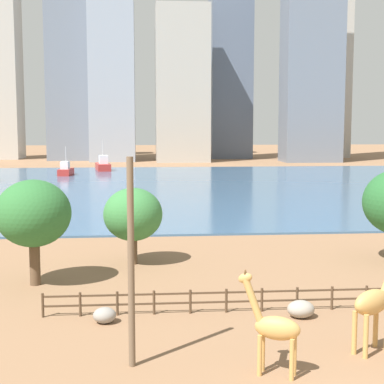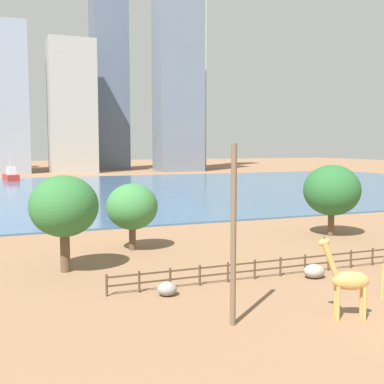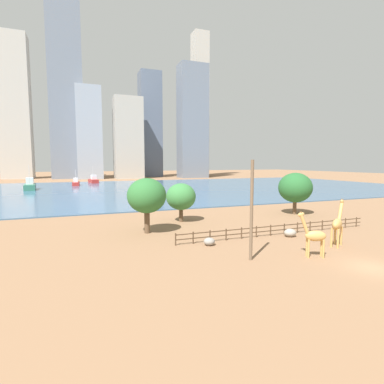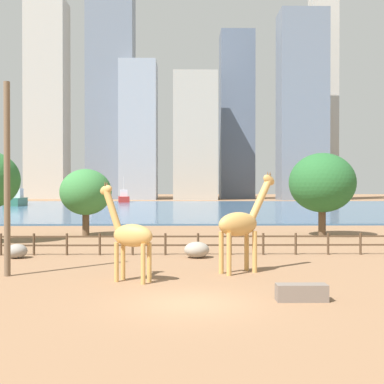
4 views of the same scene
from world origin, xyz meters
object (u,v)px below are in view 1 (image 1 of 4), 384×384
object	(u,v)px
tree_center_broad	(133,215)
boat_ferry	(66,170)
utility_pole	(131,263)
boat_barge	(103,165)
boulder_by_pole	(301,309)
tree_left_large	(33,214)
boulder_near_fence	(105,315)
giraffe_tall	(375,301)
giraffe_companion	(274,327)

from	to	relation	value
tree_center_broad	boat_ferry	distance (m)	76.95
utility_pole	tree_center_broad	bearing A→B (deg)	90.66
boat_barge	boulder_by_pole	bearing A→B (deg)	-179.82
boulder_by_pole	tree_left_large	xyz separation A→B (m)	(-15.08, 7.69, 4.09)
boulder_by_pole	boat_barge	size ratio (longest dim) A/B	0.18
boulder_near_fence	tree_center_broad	distance (m)	13.29
tree_center_broad	boat_ferry	xyz separation A→B (m)	(-14.47, 75.54, -2.48)
utility_pole	boulder_by_pole	distance (m)	11.07
tree_left_large	giraffe_tall	bearing A→B (deg)	-36.22
boat_ferry	boat_barge	bearing A→B (deg)	-26.50
boulder_by_pole	tree_left_large	world-z (taller)	tree_left_large
giraffe_companion	boulder_by_pole	distance (m)	7.70
giraffe_tall	boat_ferry	distance (m)	96.61
boulder_by_pole	tree_left_large	bearing A→B (deg)	152.98
boulder_near_fence	utility_pole	bearing A→B (deg)	-74.85
boat_ferry	boat_barge	distance (m)	13.41
giraffe_tall	boat_barge	size ratio (longest dim) A/B	0.61
tree_left_large	giraffe_companion	bearing A→B (deg)	-50.47
giraffe_tall	boat_ferry	size ratio (longest dim) A/B	0.75
tree_center_broad	giraffe_companion	bearing A→B (deg)	-73.31
tree_left_large	tree_center_broad	bearing A→B (deg)	40.14
giraffe_tall	giraffe_companion	world-z (taller)	giraffe_tall
utility_pole	boat_barge	distance (m)	105.94
giraffe_companion	utility_pole	bearing A→B (deg)	11.32
giraffe_tall	boulder_near_fence	bearing A→B (deg)	126.87
tree_center_broad	boulder_by_pole	bearing A→B (deg)	-55.13
giraffe_tall	boat_barge	distance (m)	106.55
giraffe_companion	boat_ferry	xyz separation A→B (m)	(-20.39, 95.30, -0.85)
giraffe_companion	boat_ferry	size ratio (longest dim) A/B	0.67
boulder_near_fence	tree_left_large	distance (m)	9.97
tree_left_large	boat_ferry	distance (m)	81.20
utility_pole	boat_ferry	world-z (taller)	utility_pole
giraffe_tall	utility_pole	world-z (taller)	utility_pole
tree_left_large	utility_pole	bearing A→B (deg)	-64.39
giraffe_tall	boat_barge	world-z (taller)	boat_barge
giraffe_tall	boulder_near_fence	distance (m)	13.29
utility_pole	tree_left_large	size ratio (longest dim) A/B	1.31
giraffe_companion	utility_pole	world-z (taller)	utility_pole
boulder_by_pole	boat_barge	distance (m)	101.47
tree_left_large	tree_center_broad	distance (m)	8.06
boulder_by_pole	giraffe_tall	bearing A→B (deg)	-67.52
giraffe_companion	tree_left_large	size ratio (longest dim) A/B	0.64
boat_barge	utility_pole	bearing A→B (deg)	175.01
boulder_near_fence	giraffe_tall	bearing A→B (deg)	-21.55
tree_center_broad	utility_pole	bearing A→B (deg)	-89.34
giraffe_companion	boulder_near_fence	bearing A→B (deg)	-18.93
giraffe_companion	boulder_near_fence	distance (m)	10.13
utility_pole	tree_left_large	xyz separation A→B (m)	(-6.33, 13.22, 0.14)
tree_left_large	tree_center_broad	world-z (taller)	tree_left_large
giraffe_tall	tree_left_large	bearing A→B (deg)	112.20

